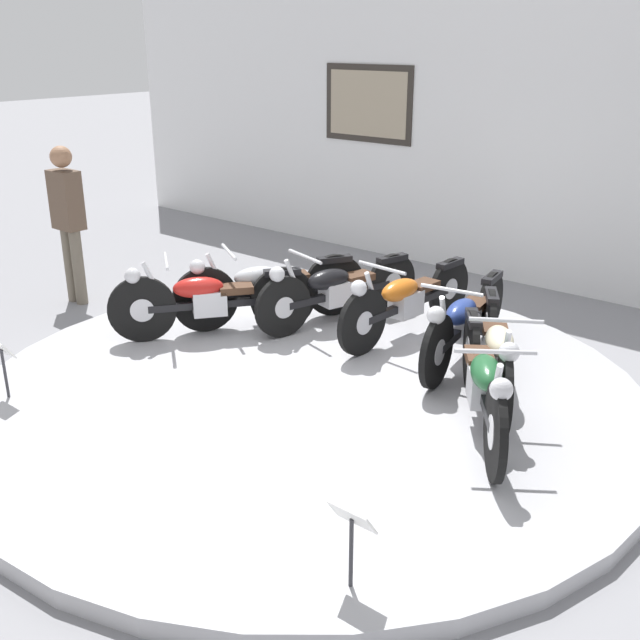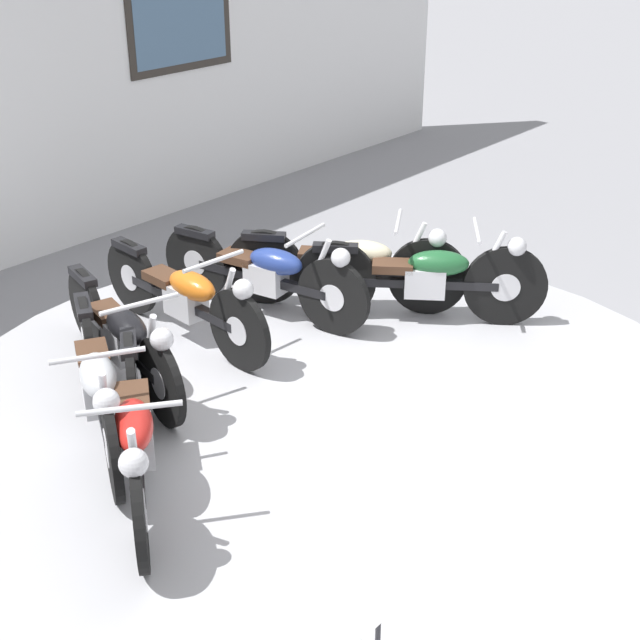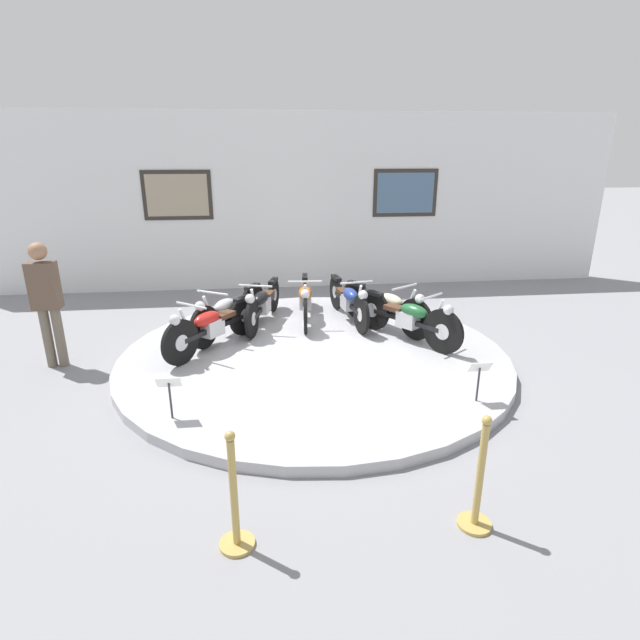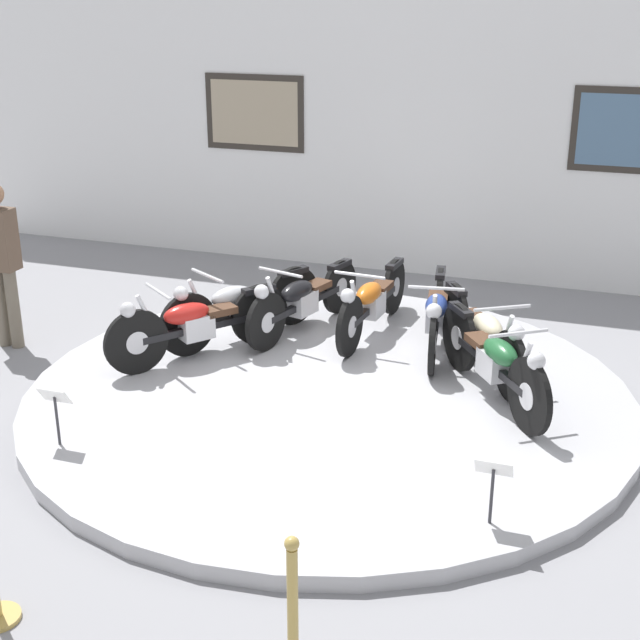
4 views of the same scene
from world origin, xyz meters
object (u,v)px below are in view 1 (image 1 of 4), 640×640
at_px(motorcycle_black, 336,288).
at_px(info_placard_front_centre, 352,528).
at_px(motorcycle_cream, 497,350).
at_px(info_placard_front_left, 2,355).
at_px(motorcycle_orange, 406,299).
at_px(motorcycle_silver, 268,286).
at_px(visitor_standing, 68,215).
at_px(motorcycle_red, 209,298).
at_px(motorcycle_blue, 464,320).
at_px(motorcycle_green, 483,381).

relative_size(motorcycle_black, info_placard_front_centre, 3.71).
distance_m(motorcycle_cream, info_placard_front_left, 3.95).
bearing_deg(info_placard_front_left, motorcycle_orange, 61.12).
xyz_separation_m(info_placard_front_left, info_placard_front_centre, (3.49, 0.00, 0.00)).
bearing_deg(motorcycle_silver, motorcycle_orange, 25.41).
relative_size(info_placard_front_left, visitor_standing, 0.29).
xyz_separation_m(motorcycle_orange, visitor_standing, (-3.64, -1.26, 0.50)).
xyz_separation_m(motorcycle_red, motorcycle_orange, (1.46, 1.20, -0.01)).
height_order(motorcycle_cream, info_placard_front_left, motorcycle_cream).
relative_size(motorcycle_orange, motorcycle_blue, 1.00).
distance_m(motorcycle_silver, motorcycle_cream, 2.52).
distance_m(motorcycle_silver, motorcycle_orange, 1.39).
distance_m(motorcycle_blue, motorcycle_cream, 0.69).
distance_m(motorcycle_black, motorcycle_green, 2.42).
bearing_deg(motorcycle_silver, motorcycle_black, 39.22).
xyz_separation_m(motorcycle_blue, info_placard_front_left, (-2.47, -2.99, -0.01)).
relative_size(motorcycle_red, motorcycle_orange, 0.82).
distance_m(motorcycle_cream, info_placard_front_centre, 2.60).
xyz_separation_m(motorcycle_orange, motorcycle_blue, (0.72, -0.16, 0.00)).
xyz_separation_m(motorcycle_red, motorcycle_green, (2.92, 0.00, 0.01)).
bearing_deg(info_placard_front_left, motorcycle_black, 71.22).
bearing_deg(motorcycle_green, info_placard_front_left, -148.59).
xyz_separation_m(motorcycle_black, motorcycle_blue, (1.45, 0.00, 0.01)).
distance_m(motorcycle_black, info_placard_front_left, 3.16).
relative_size(motorcycle_silver, visitor_standing, 0.99).
xyz_separation_m(motorcycle_silver, motorcycle_green, (2.72, -0.60, 0.00)).
height_order(motorcycle_red, info_placard_front_left, motorcycle_red).
bearing_deg(motorcycle_green, motorcycle_black, 154.55).
bearing_deg(motorcycle_black, motorcycle_cream, -12.36).
bearing_deg(motorcycle_red, visitor_standing, -178.55).
xyz_separation_m(motorcycle_red, info_placard_front_left, (-0.28, -1.96, -0.02)).
xyz_separation_m(info_placard_front_left, visitor_standing, (-1.90, 1.90, 0.51)).
distance_m(motorcycle_red, motorcycle_silver, 0.64).
relative_size(motorcycle_black, motorcycle_cream, 1.10).
xyz_separation_m(motorcycle_blue, motorcycle_green, (0.74, -1.04, 0.01)).
bearing_deg(motorcycle_red, motorcycle_black, 54.78).
height_order(motorcycle_black, motorcycle_blue, motorcycle_blue).
relative_size(motorcycle_red, motorcycle_blue, 0.82).
height_order(motorcycle_orange, motorcycle_green, motorcycle_green).
relative_size(motorcycle_orange, info_placard_front_centre, 3.85).
relative_size(motorcycle_black, info_placard_front_left, 3.71).
height_order(motorcycle_cream, motorcycle_green, motorcycle_green).
distance_m(motorcycle_red, motorcycle_blue, 2.42).
relative_size(motorcycle_red, motorcycle_cream, 0.94).
bearing_deg(info_placard_front_left, motorcycle_green, 31.41).
xyz_separation_m(motorcycle_blue, info_placard_front_centre, (1.02, -2.99, -0.01)).
height_order(motorcycle_black, motorcycle_cream, motorcycle_cream).
bearing_deg(motorcycle_blue, motorcycle_cream, -38.90).
xyz_separation_m(motorcycle_red, motorcycle_silver, (0.20, 0.60, 0.00)).
bearing_deg(motorcycle_orange, motorcycle_black, -167.42).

